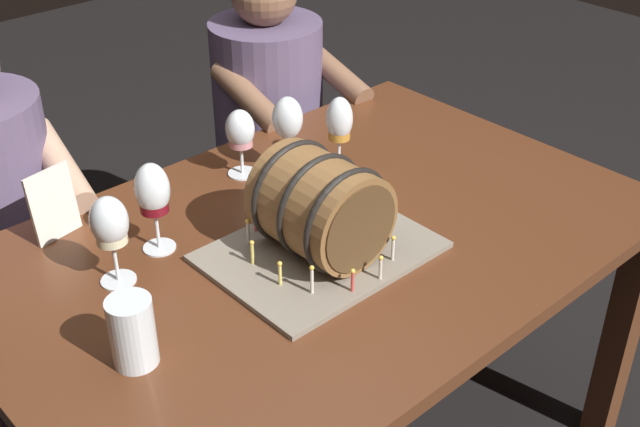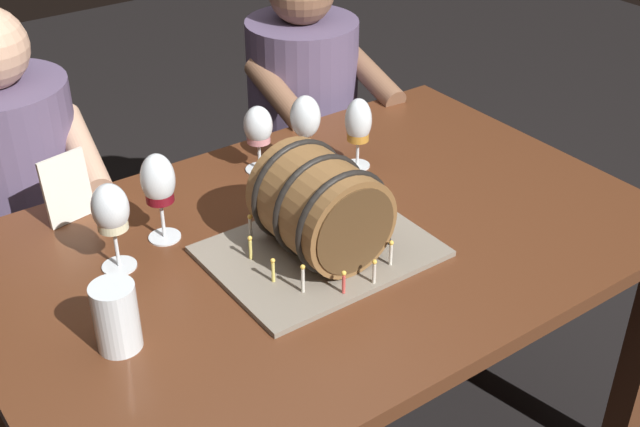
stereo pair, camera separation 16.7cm
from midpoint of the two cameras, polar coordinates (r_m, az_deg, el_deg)
The scene contains 11 objects.
dining_table at distance 1.84m, azimuth 2.73°, elevation -4.19°, with size 1.47×0.97×0.75m.
barrel_cake at distance 1.67m, azimuth 2.86°, elevation 0.02°, with size 0.45×0.35×0.23m.
wine_glass_empty at distance 1.97m, azimuth 1.42°, elevation 6.54°, with size 0.07×0.07×0.20m.
wine_glass_amber at distance 2.00m, azimuth 5.08°, elevation 6.15°, with size 0.07×0.07×0.18m.
wine_glass_red at distance 1.72m, azimuth -8.48°, elevation 2.02°, with size 0.07×0.07×0.20m.
wine_glass_white at distance 1.65m, azimuth -11.56°, elevation 0.01°, with size 0.08×0.08×0.20m.
wine_glass_rose at distance 1.98m, azimuth -1.91°, elevation 5.85°, with size 0.07×0.07×0.17m.
beer_pint at distance 1.48m, azimuth -10.84°, elevation -7.41°, with size 0.08×0.08×0.13m.
menu_card at distance 1.86m, azimuth -14.78°, elevation 1.62°, with size 0.11×0.01×0.16m, color silver.
person_seated_left at distance 2.28m, azimuth -17.66°, elevation -1.53°, with size 0.42×0.51×1.15m.
person_seated_right at distance 2.62m, azimuth 0.70°, elevation 4.40°, with size 0.40×0.49×1.13m.
Camera 2 is at (-0.87, -1.20, 1.74)m, focal length 46.03 mm.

